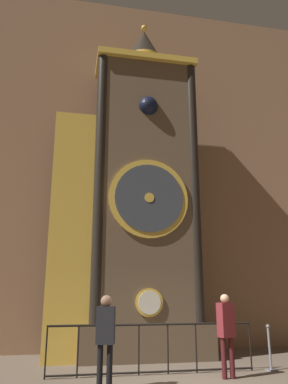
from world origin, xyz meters
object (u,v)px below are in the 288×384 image
at_px(visitor_near, 106,332).
at_px(stanchion_post, 270,355).
at_px(clock_tower, 131,199).
at_px(visitor_far, 226,327).

distance_m(visitor_near, stanchion_post, 4.23).
bearing_deg(stanchion_post, clock_tower, 144.59).
bearing_deg(visitor_far, clock_tower, 103.85).
distance_m(clock_tower, stanchion_post, 5.56).
bearing_deg(visitor_near, clock_tower, 87.74).
relative_size(visitor_near, visitor_far, 0.99).
height_order(visitor_near, visitor_far, visitor_far).
height_order(clock_tower, visitor_near, clock_tower).
height_order(visitor_near, stanchion_post, visitor_near).
bearing_deg(visitor_far, stanchion_post, 7.99).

